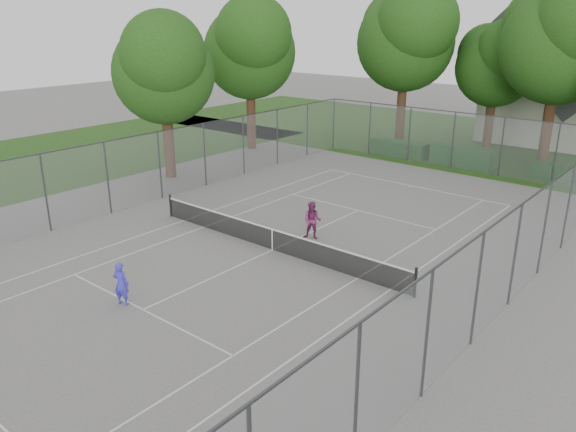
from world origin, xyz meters
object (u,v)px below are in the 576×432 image
Objects in this scene: girl_player at (121,284)px; woman_player at (312,221)px; tennis_net at (272,238)px; house at (550,86)px.

girl_player is 8.71m from woman_player.
woman_player is (0.48, 2.04, 0.30)m from tennis_net.
tennis_net is 8.61× the size of girl_player.
house is at bearing 86.12° from tennis_net.
girl_player is (-2.79, -35.46, -3.38)m from house.
tennis_net is at bearing -119.30° from girl_player.
woman_player is at bearing 76.70° from tennis_net.
woman_player reaches higher than tennis_net.
tennis_net is 29.18m from house.
house reaches higher than woman_player.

